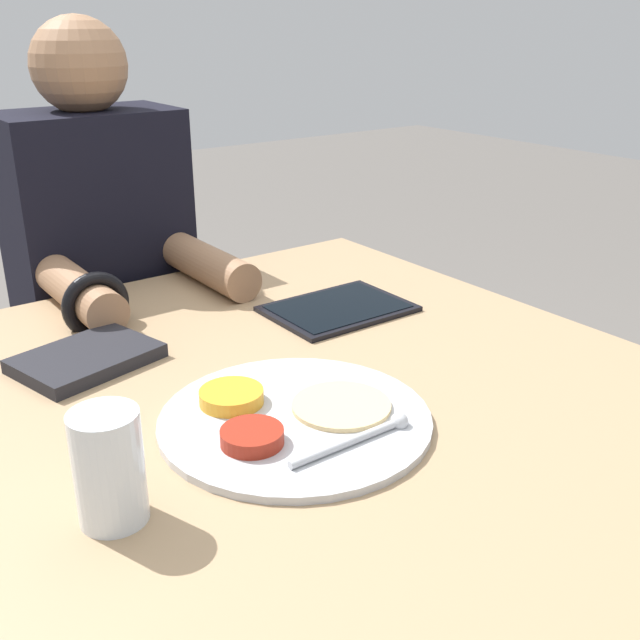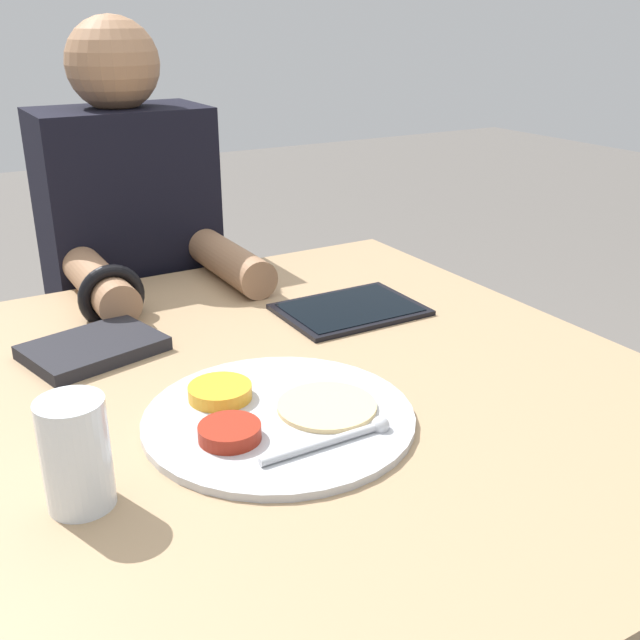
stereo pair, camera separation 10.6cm
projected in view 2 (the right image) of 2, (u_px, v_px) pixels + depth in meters
name	position (u px, v px, depth m)	size (l,w,h in m)	color
dining_table	(272.00, 615.00, 1.14)	(1.06, 1.06, 0.77)	#9E7F5B
thali_tray	(275.00, 416.00, 0.91)	(0.33, 0.33, 0.03)	#B7BABF
red_notebook	(93.00, 349.00, 1.09)	(0.21, 0.17, 0.02)	silver
tablet_device	(350.00, 310.00, 1.25)	(0.23, 0.17, 0.01)	black
person_diner	(141.00, 342.00, 1.59)	(0.34, 0.46, 1.24)	black
drinking_glass	(76.00, 454.00, 0.74)	(0.07, 0.07, 0.12)	silver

